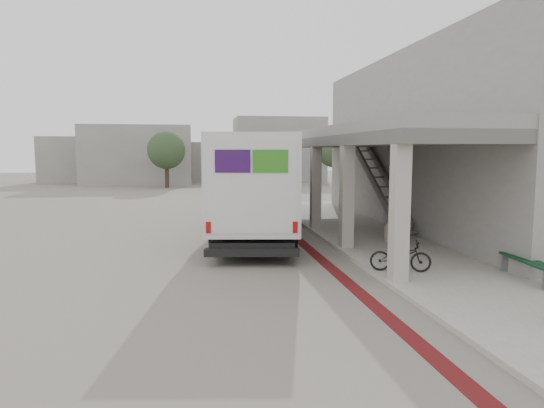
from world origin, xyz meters
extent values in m
plane|color=slate|center=(0.00, 0.00, 0.00)|extent=(120.00, 120.00, 0.00)
cube|color=#571113|center=(1.00, 2.00, 0.01)|extent=(0.35, 40.00, 0.01)
cube|color=gray|center=(4.00, 0.00, 0.06)|extent=(4.40, 28.00, 0.12)
cube|color=gray|center=(7.35, 4.50, 3.50)|extent=(4.30, 17.00, 7.00)
cube|color=#5B5955|center=(3.60, 4.50, 3.50)|extent=(3.40, 16.90, 0.35)
cube|color=gray|center=(3.60, 4.50, 3.85)|extent=(3.40, 16.90, 0.35)
cube|color=gray|center=(-8.00, 34.00, 2.75)|extent=(10.00, 6.00, 5.50)
cube|color=gray|center=(-1.00, 38.00, 2.00)|extent=(8.00, 6.00, 4.00)
cube|color=gray|center=(6.00, 36.00, 3.25)|extent=(9.00, 6.00, 6.50)
cube|color=gray|center=(-14.00, 37.00, 2.25)|extent=(7.00, 5.00, 4.50)
cylinder|color=#38281C|center=(-5.00, 28.00, 1.20)|extent=(0.36, 0.36, 2.40)
sphere|color=#253921|center=(-5.00, 28.00, 3.20)|extent=(3.20, 3.20, 3.20)
cylinder|color=#38281C|center=(2.00, 30.00, 1.20)|extent=(0.36, 0.36, 2.40)
sphere|color=#253921|center=(2.00, 30.00, 3.20)|extent=(3.20, 3.20, 3.20)
cylinder|color=#38281C|center=(10.00, 29.00, 1.20)|extent=(0.36, 0.36, 2.40)
sphere|color=#253921|center=(10.00, 29.00, 3.20)|extent=(3.20, 3.20, 3.20)
cube|color=black|center=(-0.50, 2.89, 0.45)|extent=(3.52, 8.19, 0.34)
cube|color=silver|center=(-0.65, 1.89, 2.21)|extent=(3.55, 6.23, 2.95)
cube|color=silver|center=(-0.08, 5.75, 2.04)|extent=(3.01, 2.53, 2.61)
cube|color=silver|center=(0.10, 6.93, 1.08)|extent=(2.57, 1.04, 0.91)
cube|color=black|center=(0.05, 6.65, 2.66)|extent=(2.55, 0.91, 1.19)
cube|color=black|center=(-1.10, -1.14, 0.40)|extent=(2.62, 0.66, 0.20)
cube|color=#31104B|center=(-1.89, 2.87, 2.72)|extent=(0.26, 1.57, 0.85)
cube|color=#2E801C|center=(-2.14, 1.19, 2.72)|extent=(0.26, 1.57, 0.85)
cube|color=#31104B|center=(-1.60, -0.99, 2.89)|extent=(0.96, 0.18, 0.62)
cube|color=#2E801C|center=(-0.59, -1.14, 2.89)|extent=(0.96, 0.18, 0.62)
cylinder|color=black|center=(-1.25, 5.98, 0.51)|extent=(0.46, 1.06, 1.02)
cylinder|color=black|center=(1.11, 5.63, 0.51)|extent=(0.46, 1.06, 1.02)
cylinder|color=black|center=(-2.01, 0.83, 0.51)|extent=(0.46, 1.06, 1.02)
cylinder|color=black|center=(0.34, 0.48, 0.51)|extent=(0.46, 1.06, 1.02)
cube|color=slate|center=(5.27, -3.13, 0.33)|extent=(0.43, 0.12, 0.43)
cube|color=#123720|center=(5.04, -3.96, 0.57)|extent=(0.29, 2.02, 0.05)
cube|color=#123720|center=(5.20, -3.97, 0.57)|extent=(0.29, 2.02, 0.05)
cube|color=#123720|center=(5.36, -3.98, 0.57)|extent=(0.29, 2.02, 0.05)
cylinder|color=gray|center=(3.99, 0.57, 0.32)|extent=(0.40, 0.40, 0.40)
sphere|color=gray|center=(3.99, 0.57, 0.52)|extent=(0.40, 0.40, 0.40)
cylinder|color=gray|center=(3.86, 1.12, 0.34)|extent=(0.45, 0.45, 0.45)
sphere|color=gray|center=(3.86, 1.12, 0.57)|extent=(0.45, 0.45, 0.45)
cube|color=slate|center=(5.00, 3.86, 0.58)|extent=(0.47, 0.59, 0.93)
imported|color=black|center=(2.50, -2.73, 0.52)|extent=(1.61, 0.97, 0.80)
camera|label=1|loc=(-2.59, -14.11, 3.18)|focal=32.00mm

